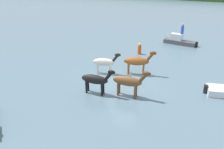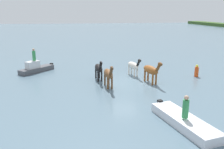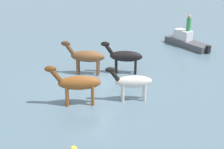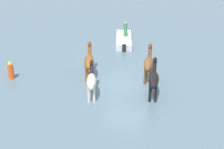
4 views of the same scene
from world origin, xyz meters
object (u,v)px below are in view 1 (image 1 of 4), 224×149
at_px(horse_dark_mare, 105,62).
at_px(buoy_channel_marker, 139,49).
at_px(horse_pinto_flank, 96,80).
at_px(person_helmsman_aft, 182,29).
at_px(boat_skiff_near, 179,42).
at_px(horse_lead, 129,81).
at_px(horse_chestnut_trailing, 137,61).

distance_m(horse_dark_mare, buoy_channel_marker, 5.82).
bearing_deg(horse_pinto_flank, buoy_channel_marker, 83.56).
distance_m(horse_pinto_flank, person_helmsman_aft, 14.60).
xyz_separation_m(horse_dark_mare, buoy_channel_marker, (1.23, 5.67, -0.47)).
bearing_deg(horse_pinto_flank, boat_skiff_near, 71.63).
bearing_deg(person_helmsman_aft, horse_dark_mare, -113.19).
bearing_deg(person_helmsman_aft, horse_lead, -96.70).
height_order(boat_skiff_near, person_helmsman_aft, person_helmsman_aft).
bearing_deg(person_helmsman_aft, buoy_channel_marker, -123.52).
distance_m(boat_skiff_near, person_helmsman_aft, 1.42).
bearing_deg(horse_chestnut_trailing, person_helmsman_aft, 63.36).
height_order(horse_dark_mare, horse_lead, horse_lead).
distance_m(horse_lead, person_helmsman_aft, 13.67).
bearing_deg(horse_chestnut_trailing, boat_skiff_near, 64.22).
height_order(horse_chestnut_trailing, horse_pinto_flank, horse_chestnut_trailing).
distance_m(horse_lead, boat_skiff_near, 13.57).
xyz_separation_m(horse_chestnut_trailing, boat_skiff_near, (1.96, 9.79, -0.81)).
bearing_deg(horse_dark_mare, horse_pinto_flank, -90.59).
height_order(horse_lead, buoy_channel_marker, horse_lead).
bearing_deg(horse_chestnut_trailing, horse_dark_mare, -174.90).
relative_size(horse_lead, horse_chestnut_trailing, 0.98).
height_order(horse_dark_mare, person_helmsman_aft, person_helmsman_aft).
relative_size(horse_dark_mare, horse_lead, 0.90).
distance_m(horse_chestnut_trailing, person_helmsman_aft, 10.13).
height_order(horse_dark_mare, horse_chestnut_trailing, horse_chestnut_trailing).
height_order(horse_chestnut_trailing, boat_skiff_near, horse_chestnut_trailing).
distance_m(horse_dark_mare, person_helmsman_aft, 11.73).
xyz_separation_m(horse_lead, horse_chestnut_trailing, (-0.54, 3.68, 0.02)).
bearing_deg(buoy_channel_marker, horse_chestnut_trailing, -75.41).
relative_size(horse_dark_mare, buoy_channel_marker, 2.01).
bearing_deg(horse_lead, horse_chestnut_trailing, 94.89).
bearing_deg(horse_chestnut_trailing, buoy_channel_marker, 90.12).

